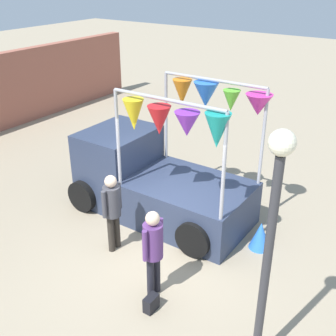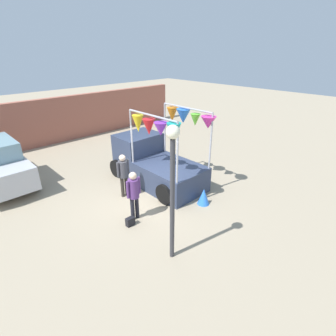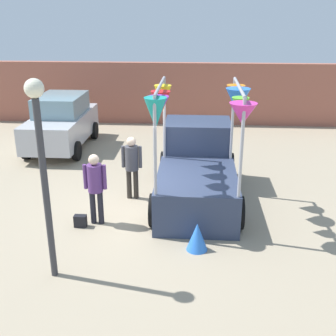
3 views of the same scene
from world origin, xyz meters
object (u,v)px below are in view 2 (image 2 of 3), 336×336
object	(u,v)px
street_lamp	(172,177)
folded_kite_bundle_azure	(204,197)
person_vendor	(123,172)
vendor_truck	(154,160)
person_customer	(134,191)
handbag	(130,222)

from	to	relation	value
street_lamp	folded_kite_bundle_azure	bearing A→B (deg)	21.99
person_vendor	street_lamp	world-z (taller)	street_lamp
vendor_truck	street_lamp	world-z (taller)	street_lamp
folded_kite_bundle_azure	vendor_truck	bearing A→B (deg)	90.55
person_customer	handbag	bearing A→B (deg)	-150.26
person_vendor	folded_kite_bundle_azure	size ratio (longest dim) A/B	2.79
person_customer	handbag	world-z (taller)	person_customer
vendor_truck	handbag	bearing A→B (deg)	-144.54
vendor_truck	street_lamp	size ratio (longest dim) A/B	1.14
person_customer	person_vendor	distance (m)	1.57
folded_kite_bundle_azure	person_vendor	bearing A→B (deg)	124.76
vendor_truck	person_vendor	size ratio (longest dim) A/B	2.48
vendor_truck	handbag	distance (m)	3.33
person_vendor	handbag	xyz separation A→B (m)	(-0.96, -1.65, -0.87)
person_customer	person_vendor	world-z (taller)	person_customer
person_vendor	handbag	size ratio (longest dim) A/B	5.98
person_customer	person_vendor	xyz separation A→B (m)	(0.61, 1.45, -0.01)
handbag	person_vendor	bearing A→B (deg)	59.65
person_vendor	street_lamp	size ratio (longest dim) A/B	0.46
person_customer	street_lamp	distance (m)	2.52
handbag	folded_kite_bundle_azure	size ratio (longest dim) A/B	0.47
vendor_truck	person_customer	size ratio (longest dim) A/B	2.46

